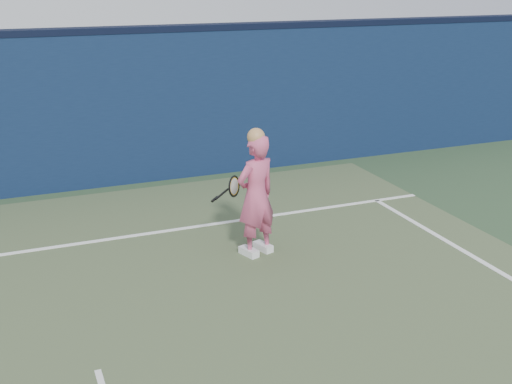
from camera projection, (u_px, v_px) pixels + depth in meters
name	position (u px, v px, depth m)	size (l,w,h in m)	color
backstop_wall	(38.00, 116.00, 10.23)	(24.00, 0.40, 2.50)	#0D1D3C
wall_cap	(29.00, 33.00, 9.81)	(24.00, 0.42, 0.10)	black
player	(256.00, 195.00, 7.99)	(0.66, 0.54, 1.65)	#CF5079
racket	(233.00, 187.00, 8.32)	(0.49, 0.29, 0.29)	black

